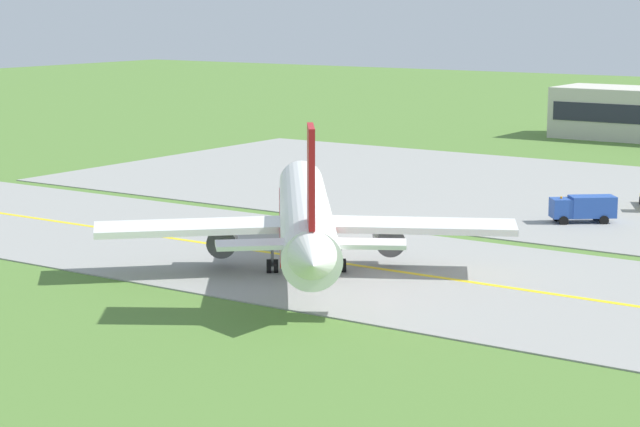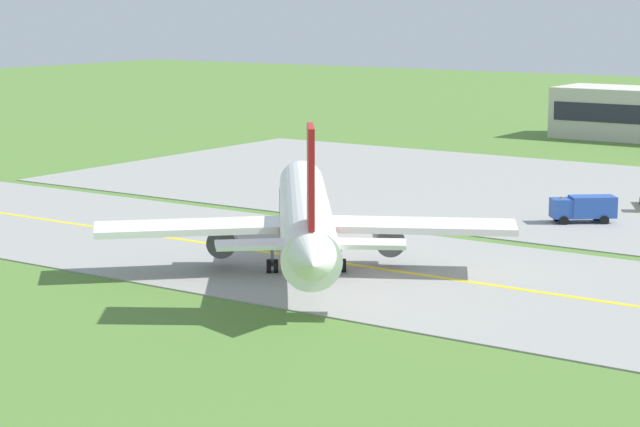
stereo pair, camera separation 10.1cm
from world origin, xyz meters
name	(u,v)px [view 1 (the left image)]	position (x,y,z in m)	size (l,w,h in m)	color
ground_plane	(386,271)	(0.00, 0.00, 0.00)	(500.00, 500.00, 0.00)	#517A33
taxiway_strip	(386,270)	(0.00, 0.00, 0.05)	(240.00, 28.00, 0.10)	gray
taxiway_centreline	(386,270)	(0.00, 0.00, 0.11)	(220.00, 0.60, 0.01)	yellow
airplane_lead	(306,217)	(-5.55, -2.88, 4.13)	(28.97, 33.96, 12.70)	white
service_truck_fuel	(583,207)	(5.03, 27.56, 1.53)	(5.94, 5.39, 2.60)	#264CA5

